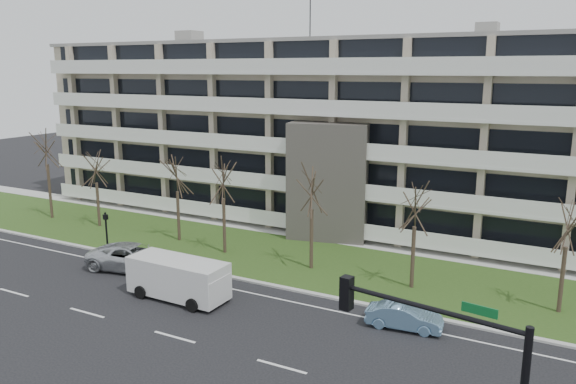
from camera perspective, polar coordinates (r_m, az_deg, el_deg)
The scene contains 18 objects.
ground at distance 29.09m, azimuth -11.44°, elevation -14.25°, with size 160.00×160.00×0.00m, color black.
grass_verge at distance 39.14m, azimuth 0.71°, elevation -6.83°, with size 90.00×10.00×0.06m, color #274617.
curb at distance 35.03m, azimuth -3.07°, elevation -9.16°, with size 90.00×0.35×0.12m, color #B2B2AD.
sidewalk at distance 43.86m, azimuth 4.01°, elevation -4.71°, with size 90.00×2.00×0.08m, color #B2B2AD.
lane_edge_line at distance 33.87m, azimuth -4.39°, elevation -10.06°, with size 90.00×0.12×0.01m, color white.
apartment_building at distance 48.53m, azimuth 7.42°, elevation 6.03°, with size 60.50×15.10×18.75m.
silver_pickup at distance 38.32m, azimuth -15.41°, elevation -6.43°, with size 2.82×6.11×1.70m, color silver.
blue_sedan at distance 29.75m, azimuth 11.73°, elevation -12.28°, with size 1.34×3.85×1.27m, color #7CADD8.
white_van at distance 32.97m, azimuth -11.01°, elevation -8.33°, with size 6.02×2.57×2.31m.
traffic_signal at distance 17.34m, azimuth 16.34°, elevation -17.74°, with size 5.78×1.25×6.75m.
pedestrian_signal at distance 40.92m, azimuth -17.97°, elevation -3.59°, with size 0.35×0.29×3.26m.
tree_0 at distance 52.65m, azimuth -23.43°, elevation 4.61°, with size 4.31×4.31×8.62m.
tree_1 at distance 48.57m, azimuth -18.99°, elevation 2.57°, with size 3.34×3.34×6.68m.
tree_2 at distance 42.82m, azimuth -11.26°, elevation 2.00°, with size 3.45×3.45×6.90m.
tree_3 at distance 39.32m, azimuth -6.62°, elevation 1.57°, with size 3.59×3.59×7.19m.
tree_4 at distance 35.91m, azimuth 2.45°, elevation 0.65°, with size 3.61×3.61×7.23m.
tree_5 at distance 33.52m, azimuth 12.83°, elevation -1.02°, with size 3.43×3.43×6.85m.
tree_6 at distance 32.80m, azimuth 26.61°, elevation -2.62°, with size 3.33×3.33×6.66m.
Camera 1 is at (16.84, -19.88, 12.94)m, focal length 35.00 mm.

